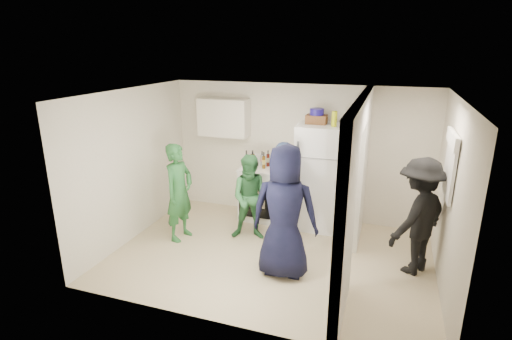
{
  "coord_description": "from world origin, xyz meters",
  "views": [
    {
      "loc": [
        1.58,
        -5.32,
        3.14
      ],
      "look_at": [
        -0.38,
        0.4,
        1.25
      ],
      "focal_mm": 28.0,
      "sensor_mm": 36.0,
      "label": 1
    }
  ],
  "objects": [
    {
      "name": "bottle_a",
      "position": [
        -0.82,
        1.49,
        1.13
      ],
      "size": [
        0.08,
        0.08,
        0.27
      ],
      "primitive_type": "cylinder",
      "color": "brown",
      "rests_on": "stove"
    },
    {
      "name": "bottle_e",
      "position": [
        -0.45,
        1.56,
        1.15
      ],
      "size": [
        0.06,
        0.06,
        0.3
      ],
      "primitive_type": "cylinder",
      "color": "silver",
      "rests_on": "stove"
    },
    {
      "name": "bottle_b",
      "position": [
        -0.75,
        1.29,
        1.15
      ],
      "size": [
        0.08,
        0.08,
        0.31
      ],
      "primitive_type": "cylinder",
      "color": "#1C542A",
      "rests_on": "stove"
    },
    {
      "name": "bottle_g",
      "position": [
        -0.3,
        1.5,
        1.14
      ],
      "size": [
        0.07,
        0.07,
        0.29
      ],
      "primitive_type": "cylinder",
      "color": "olive",
      "rests_on": "stove"
    },
    {
      "name": "person_nook",
      "position": [
        2.07,
        0.28,
        0.85
      ],
      "size": [
        1.14,
        1.26,
        1.7
      ],
      "primitive_type": "imported",
      "rotation": [
        0.0,
        0.0,
        -2.18
      ],
      "color": "black",
      "rests_on": "floor"
    },
    {
      "name": "spice_shelf",
      "position": [
        0.0,
        1.65,
        1.35
      ],
      "size": [
        0.35,
        0.08,
        0.03
      ],
      "primitive_type": "cube",
      "color": "olive",
      "rests_on": "wall_back"
    },
    {
      "name": "yellow_cup_stack_top",
      "position": [
        0.69,
        1.24,
        1.99
      ],
      "size": [
        0.09,
        0.09,
        0.25
      ],
      "primitive_type": "cylinder",
      "color": "#CDDE12",
      "rests_on": "fridge"
    },
    {
      "name": "red_cup",
      "position": [
        -0.34,
        1.17,
        1.06
      ],
      "size": [
        0.09,
        0.09,
        0.12
      ],
      "primitive_type": "cylinder",
      "color": "red",
      "rests_on": "stove"
    },
    {
      "name": "ceiling",
      "position": [
        0.0,
        0.0,
        2.5
      ],
      "size": [
        4.8,
        4.8,
        0.0
      ],
      "primitive_type": "plane",
      "rotation": [
        3.14,
        0.0,
        0.0
      ],
      "color": "white",
      "rests_on": "wall_back"
    },
    {
      "name": "partition_pier_back",
      "position": [
        1.2,
        1.1,
        1.25
      ],
      "size": [
        0.12,
        1.2,
        2.5
      ],
      "primitive_type": "cube",
      "color": "silver",
      "rests_on": "floor"
    },
    {
      "name": "bottle_d",
      "position": [
        -0.54,
        1.31,
        1.15
      ],
      "size": [
        0.06,
        0.06,
        0.31
      ],
      "primitive_type": "cylinder",
      "color": "brown",
      "rests_on": "stove"
    },
    {
      "name": "nook_valance",
      "position": [
        2.34,
        0.2,
        2.0
      ],
      "size": [
        0.04,
        0.82,
        0.18
      ],
      "primitive_type": "cube",
      "color": "white",
      "rests_on": "wall_right"
    },
    {
      "name": "partition_header",
      "position": [
        1.2,
        0.0,
        2.3
      ],
      "size": [
        0.12,
        1.0,
        0.4
      ],
      "primitive_type": "cube",
      "color": "silver",
      "rests_on": "partition_pier_back"
    },
    {
      "name": "blue_bowl",
      "position": [
        0.37,
        1.39,
        2.07
      ],
      "size": [
        0.24,
        0.24,
        0.11
      ],
      "primitive_type": "cylinder",
      "color": "navy",
      "rests_on": "wicker_basket"
    },
    {
      "name": "fridge",
      "position": [
        0.47,
        1.34,
        0.93
      ],
      "size": [
        0.77,
        0.75,
        1.86
      ],
      "primitive_type": "cube",
      "color": "white",
      "rests_on": "floor"
    },
    {
      "name": "wicker_basket",
      "position": [
        0.37,
        1.39,
        1.94
      ],
      "size": [
        0.35,
        0.25,
        0.15
      ],
      "primitive_type": "cube",
      "color": "brown",
      "rests_on": "fridge"
    },
    {
      "name": "wall_left",
      "position": [
        -2.4,
        0.0,
        1.25
      ],
      "size": [
        0.0,
        3.4,
        3.4
      ],
      "primitive_type": "plane",
      "rotation": [
        1.57,
        0.0,
        1.57
      ],
      "color": "silver",
      "rests_on": "floor"
    },
    {
      "name": "wall_back",
      "position": [
        0.0,
        1.7,
        1.25
      ],
      "size": [
        4.8,
        0.0,
        4.8
      ],
      "primitive_type": "plane",
      "rotation": [
        1.57,
        0.0,
        0.0
      ],
      "color": "silver",
      "rests_on": "floor"
    },
    {
      "name": "bottle_i",
      "position": [
        -0.51,
        1.47,
        1.15
      ],
      "size": [
        0.06,
        0.06,
        0.3
      ],
      "primitive_type": "cylinder",
      "color": "#4B130C",
      "rests_on": "stove"
    },
    {
      "name": "bottle_h",
      "position": [
        -0.85,
        1.25,
        1.16
      ],
      "size": [
        0.07,
        0.07,
        0.33
      ],
      "primitive_type": "cylinder",
      "color": "silver",
      "rests_on": "stove"
    },
    {
      "name": "person_denim",
      "position": [
        0.03,
        0.57,
        0.85
      ],
      "size": [
        0.98,
        1.02,
        1.71
      ],
      "primitive_type": "imported",
      "rotation": [
        0.0,
        0.0,
        -0.84
      ],
      "color": "#3A597F",
      "rests_on": "floor"
    },
    {
      "name": "yellow_cup_stack_stove",
      "position": [
        -0.68,
        1.15,
        1.12
      ],
      "size": [
        0.09,
        0.09,
        0.25
      ],
      "primitive_type": "cylinder",
      "color": "yellow",
      "rests_on": "stove"
    },
    {
      "name": "nook_window_frame",
      "position": [
        2.36,
        0.2,
        1.65
      ],
      "size": [
        0.04,
        0.76,
        0.86
      ],
      "primitive_type": "cube",
      "color": "white",
      "rests_on": "wall_right"
    },
    {
      "name": "wall_right",
      "position": [
        2.4,
        0.0,
        1.25
      ],
      "size": [
        0.0,
        3.4,
        3.4
      ],
      "primitive_type": "plane",
      "rotation": [
        1.57,
        0.0,
        -1.57
      ],
      "color": "silver",
      "rests_on": "floor"
    },
    {
      "name": "floor",
      "position": [
        0.0,
        0.0,
        0.0
      ],
      "size": [
        4.8,
        4.8,
        0.0
      ],
      "primitive_type": "plane",
      "color": "#C0B287",
      "rests_on": "ground"
    },
    {
      "name": "partition_pier_front",
      "position": [
        1.2,
        -1.1,
        1.25
      ],
      "size": [
        0.12,
        1.2,
        2.5
      ],
      "primitive_type": "cube",
      "color": "silver",
      "rests_on": "floor"
    },
    {
      "name": "wall_front",
      "position": [
        0.0,
        -1.7,
        1.25
      ],
      "size": [
        4.8,
        0.0,
        4.8
      ],
      "primitive_type": "plane",
      "rotation": [
        -1.57,
        0.0,
        0.0
      ],
      "color": "silver",
      "rests_on": "floor"
    },
    {
      "name": "bottle_f",
      "position": [
        -0.38,
        1.4,
        1.14
      ],
      "size": [
        0.06,
        0.06,
        0.29
      ],
      "primitive_type": "cylinder",
      "color": "#143823",
      "rests_on": "stove"
    },
    {
      "name": "person_green_center",
      "position": [
        -0.48,
        0.5,
        0.73
      ],
      "size": [
        0.82,
        0.7,
        1.46
      ],
      "primitive_type": "imported",
      "rotation": [
        0.0,
        0.0,
        0.24
      ],
      "color": "#33753F",
      "rests_on": "floor"
    },
    {
      "name": "person_green_left",
      "position": [
        -1.62,
        0.12,
        0.82
      ],
      "size": [
        0.48,
        0.65,
        1.65
      ],
      "primitive_type": "imported",
      "rotation": [
        0.0,
        0.0,
        1.42
      ],
      "color": "#29682B",
      "rests_on": "floor"
    },
    {
      "name": "stove",
      "position": [
        -0.56,
        1.37,
        0.5
      ],
      "size": [
        0.84,
        0.7,
        1.0
      ],
      "primitive_type": "cube",
      "color": "white",
      "rests_on": "floor"
    },
    {
      "name": "nook_window",
      "position": [
        2.38,
        0.2,
        1.65
      ],
      "size": [
        0.03,
        0.7,
        0.8
      ],
      "primitive_type": "cube",
      "color": "black",
      "rests_on": "wall_right"
    },
    {
      "name": "person_navy",
      "position": [
        0.31,
        -0.41,
        0.95
      ],
      "size": [
        0.97,
        0.67,
        1.91
      ],
      "primitive_type": "imported",
      "rotation": [
        0.0,
        0.0,
        -3.08
      ],
      "color": "black",
      "rests_on": "floor"
    },
    {
      "name": "bottle_c",
      "position": [
        -0.63,
        1.5,
        1.13
      ],
      "size": [
        0.06,
        0.06,
        0.27
      ],
      "primitive_type": "cylinder",
      "color": "#A1AAAE",
      "rests_on": "stove"
    },
    {
      "name": "wall_clock",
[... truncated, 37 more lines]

